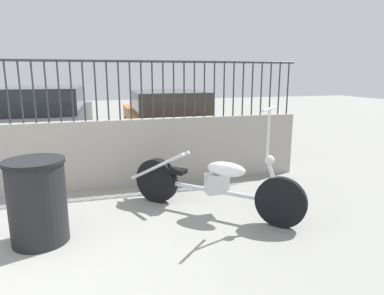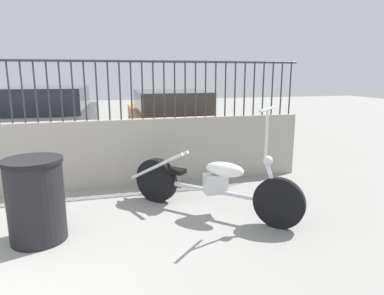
{
  "view_description": "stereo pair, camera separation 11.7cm",
  "coord_description": "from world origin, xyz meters",
  "views": [
    {
      "loc": [
        0.94,
        -3.05,
        1.74
      ],
      "look_at": [
        2.28,
        1.53,
        0.7
      ],
      "focal_mm": 32.0,
      "sensor_mm": 36.0,
      "label": 1
    },
    {
      "loc": [
        1.06,
        -3.08,
        1.74
      ],
      "look_at": [
        2.28,
        1.53,
        0.7
      ],
      "focal_mm": 32.0,
      "sensor_mm": 36.0,
      "label": 2
    }
  ],
  "objects": [
    {
      "name": "trash_bin",
      "position": [
        0.35,
        0.59,
        0.45
      ],
      "size": [
        0.6,
        0.6,
        0.89
      ],
      "color": "black",
      "rests_on": "ground_plane"
    },
    {
      "name": "motorcycle_silver",
      "position": [
        2.26,
        0.88,
        0.38
      ],
      "size": [
        1.78,
        1.75,
        1.38
      ],
      "rotation": [
        0.0,
        0.0,
        -0.78
      ],
      "color": "black",
      "rests_on": "ground_plane"
    },
    {
      "name": "car_dark_grey",
      "position": [
        -0.09,
        5.35,
        0.72
      ],
      "size": [
        2.06,
        4.62,
        1.44
      ],
      "rotation": [
        0.0,
        0.0,
        1.52
      ],
      "color": "black",
      "rests_on": "ground_plane"
    },
    {
      "name": "fence_railing",
      "position": [
        -0.0,
        2.21,
        1.62
      ],
      "size": [
        8.56,
        0.04,
        0.89
      ],
      "color": "#2D2D33",
      "rests_on": "low_wall"
    },
    {
      "name": "low_wall",
      "position": [
        0.0,
        2.21,
        0.52
      ],
      "size": [
        8.56,
        0.18,
        1.05
      ],
      "color": "#9E998E",
      "rests_on": "ground_plane"
    },
    {
      "name": "car_orange",
      "position": [
        2.6,
        4.72,
        0.68
      ],
      "size": [
        1.78,
        4.02,
        1.35
      ],
      "rotation": [
        0.0,
        0.0,
        1.55
      ],
      "color": "black",
      "rests_on": "ground_plane"
    }
  ]
}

